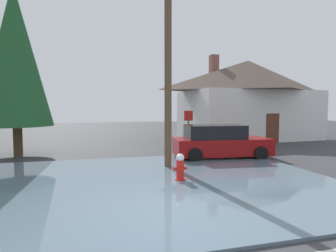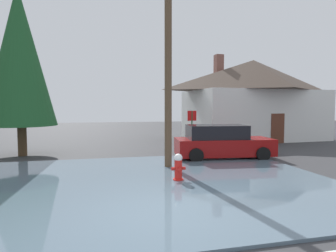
{
  "view_description": "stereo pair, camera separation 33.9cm",
  "coord_description": "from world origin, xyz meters",
  "px_view_note": "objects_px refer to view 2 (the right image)",
  "views": [
    {
      "loc": [
        -1.55,
        -5.85,
        2.41
      ],
      "look_at": [
        1.16,
        4.52,
        1.69
      ],
      "focal_mm": 29.69,
      "sensor_mm": 36.0,
      "label": 1
    },
    {
      "loc": [
        -1.22,
        -5.93,
        2.41
      ],
      "look_at": [
        1.16,
        4.52,
        1.69
      ],
      "focal_mm": 29.69,
      "sensor_mm": 36.0,
      "label": 2
    }
  ],
  "objects_px": {
    "parked_car": "(222,142)",
    "pine_tree_tall_left": "(19,56)",
    "fire_hydrant": "(178,168)",
    "stop_sign_far": "(192,121)",
    "house": "(253,98)",
    "utility_pole": "(168,54)"
  },
  "relations": [
    {
      "from": "utility_pole",
      "to": "parked_car",
      "type": "relative_size",
      "value": 1.85
    },
    {
      "from": "fire_hydrant",
      "to": "house",
      "type": "bearing_deg",
      "value": 51.01
    },
    {
      "from": "house",
      "to": "pine_tree_tall_left",
      "type": "relative_size",
      "value": 1.27
    },
    {
      "from": "fire_hydrant",
      "to": "stop_sign_far",
      "type": "relative_size",
      "value": 0.42
    },
    {
      "from": "parked_car",
      "to": "pine_tree_tall_left",
      "type": "bearing_deg",
      "value": 162.97
    },
    {
      "from": "fire_hydrant",
      "to": "utility_pole",
      "type": "xyz_separation_m",
      "value": [
        0.14,
        2.09,
        4.02
      ]
    },
    {
      "from": "stop_sign_far",
      "to": "pine_tree_tall_left",
      "type": "xyz_separation_m",
      "value": [
        -9.42,
        -1.81,
        3.36
      ]
    },
    {
      "from": "fire_hydrant",
      "to": "house",
      "type": "height_order",
      "value": "house"
    },
    {
      "from": "fire_hydrant",
      "to": "stop_sign_far",
      "type": "xyz_separation_m",
      "value": [
        3.11,
        8.3,
        1.11
      ]
    },
    {
      "from": "utility_pole",
      "to": "stop_sign_far",
      "type": "height_order",
      "value": "utility_pole"
    },
    {
      "from": "house",
      "to": "pine_tree_tall_left",
      "type": "bearing_deg",
      "value": -163.68
    },
    {
      "from": "parked_car",
      "to": "house",
      "type": "bearing_deg",
      "value": 51.79
    },
    {
      "from": "stop_sign_far",
      "to": "house",
      "type": "distance_m",
      "value": 6.5
    },
    {
      "from": "parked_car",
      "to": "fire_hydrant",
      "type": "bearing_deg",
      "value": -130.52
    },
    {
      "from": "fire_hydrant",
      "to": "pine_tree_tall_left",
      "type": "xyz_separation_m",
      "value": [
        -6.32,
        6.48,
        4.47
      ]
    },
    {
      "from": "fire_hydrant",
      "to": "stop_sign_far",
      "type": "height_order",
      "value": "stop_sign_far"
    },
    {
      "from": "pine_tree_tall_left",
      "to": "fire_hydrant",
      "type": "bearing_deg",
      "value": -45.75
    },
    {
      "from": "parked_car",
      "to": "pine_tree_tall_left",
      "type": "distance_m",
      "value": 10.68
    },
    {
      "from": "utility_pole",
      "to": "stop_sign_far",
      "type": "relative_size",
      "value": 3.88
    },
    {
      "from": "utility_pole",
      "to": "house",
      "type": "bearing_deg",
      "value": 45.44
    },
    {
      "from": "utility_pole",
      "to": "pine_tree_tall_left",
      "type": "xyz_separation_m",
      "value": [
        -6.46,
        4.4,
        0.45
      ]
    },
    {
      "from": "fire_hydrant",
      "to": "parked_car",
      "type": "relative_size",
      "value": 0.2
    }
  ]
}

